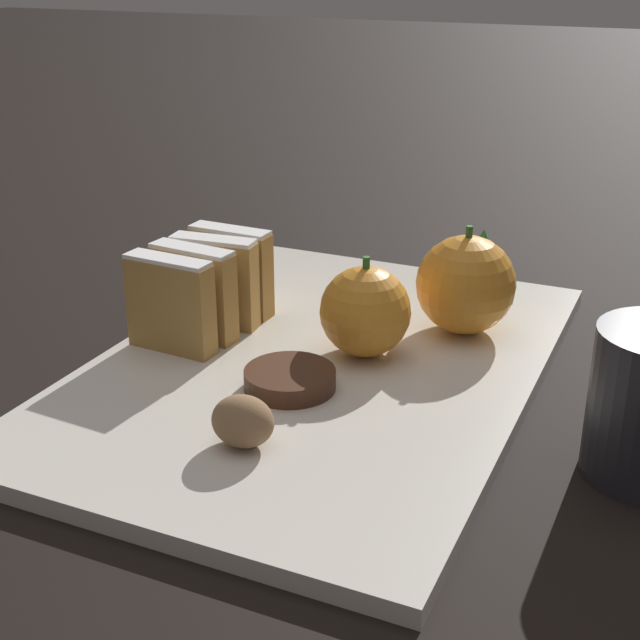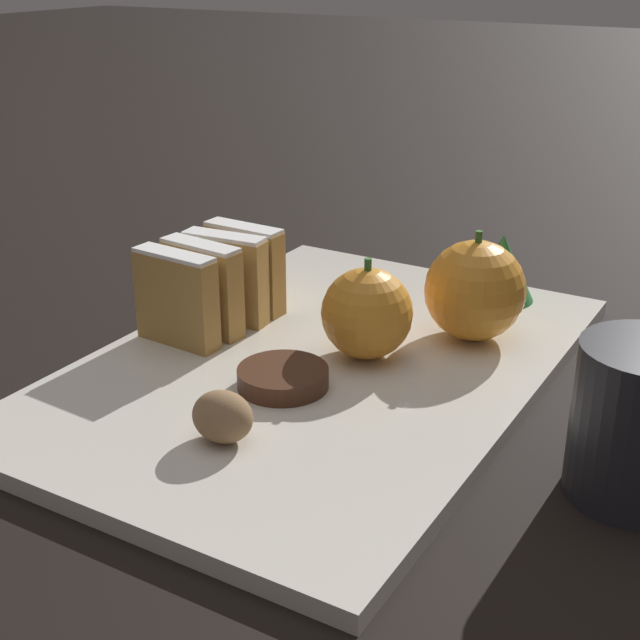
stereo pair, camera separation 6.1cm
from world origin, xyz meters
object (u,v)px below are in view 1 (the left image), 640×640
object	(u,v)px
orange_near	(365,311)
walnut	(243,421)
orange_far	(466,285)
chocolate_cookie	(287,379)

from	to	relation	value
orange_near	walnut	world-z (taller)	orange_near
orange_far	chocolate_cookie	bearing A→B (deg)	-119.67
walnut	chocolate_cookie	distance (m)	0.08
orange_near	walnut	bearing A→B (deg)	-96.86
orange_far	walnut	distance (m)	0.22
walnut	orange_far	bearing A→B (deg)	71.87
orange_near	chocolate_cookie	size ratio (longest dim) A/B	1.20
orange_far	orange_near	bearing A→B (deg)	-127.62
orange_near	orange_far	size ratio (longest dim) A/B	0.88
orange_near	walnut	distance (m)	0.15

